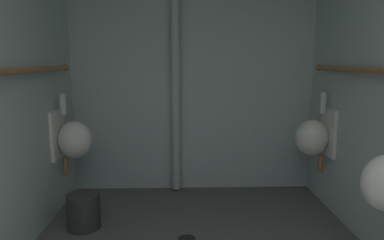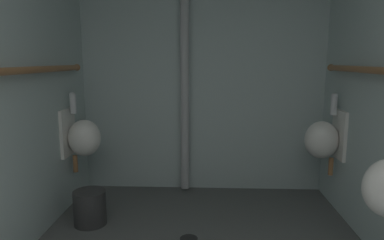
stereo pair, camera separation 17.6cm
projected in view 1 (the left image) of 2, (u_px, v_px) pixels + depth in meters
wall_back at (193, 70)px, 3.66m from camera, size 2.64×0.06×2.55m
urinal_left_mid at (72, 139)px, 3.18m from camera, size 0.32×0.30×0.76m
urinal_right_far at (314, 136)px, 3.26m from camera, size 0.32×0.30×0.76m
standpipe_back_wall at (175, 70)px, 3.55m from camera, size 0.09×0.09×2.50m
floor_drain at (187, 239)px, 2.74m from camera, size 0.14×0.14×0.01m
waste_bin at (84, 211)px, 2.91m from camera, size 0.27×0.27×0.29m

